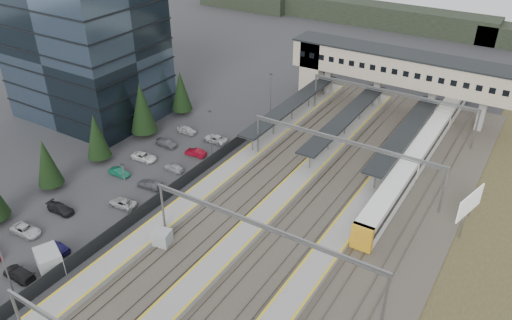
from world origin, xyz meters
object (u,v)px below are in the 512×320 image
Objects in this scene: relay_cabin_far at (161,238)px; train at (426,144)px; office_building at (85,49)px; relay_cabin_near at (49,261)px; billboard at (470,204)px; footbridge at (384,67)px.

train is (20.80, 38.75, 0.88)m from relay_cabin_far.
relay_cabin_near is (27.57, -32.09, -10.82)m from office_building.
office_building reaches higher than billboard.
office_building is 6.07× the size of relay_cabin_near.
footbridge is at bearing 126.83° from billboard.
relay_cabin_near is 64.48m from footbridge.
relay_cabin_near is 0.67× the size of billboard.
footbridge is (16.14, 62.08, 6.55)m from relay_cabin_near.
office_building is 59.35m from train.
billboard is (9.51, -15.85, 1.62)m from train.
office_building is 53.18m from footbridge.
office_building is at bearing -145.53° from footbridge.
office_building is 66.09m from billboard.
footbridge reaches higher than train.
billboard is at bearing -53.17° from footbridge.
footbridge is at bearing 132.83° from train.
relay_cabin_far is 0.05× the size of train.
billboard is (65.51, 0.88, -8.68)m from office_building.
relay_cabin_near is at bearing -120.22° from train.
train is at bearing 120.96° from billboard.
relay_cabin_near is 0.10× the size of footbridge.
billboard reaches higher than relay_cabin_near.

